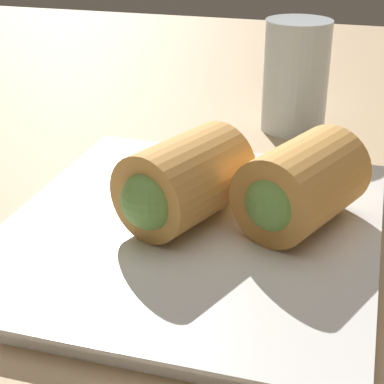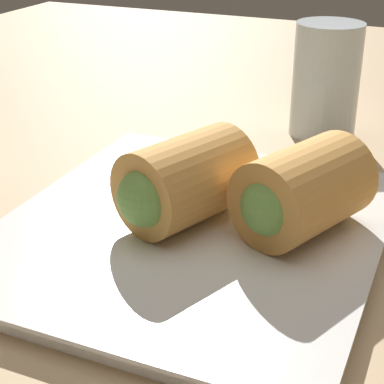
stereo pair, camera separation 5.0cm
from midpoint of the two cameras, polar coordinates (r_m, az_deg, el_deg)
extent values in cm
cube|color=tan|center=(46.33, -7.60, -6.94)|extent=(180.00, 140.00, 2.00)
cube|color=silver|center=(47.12, -3.05, -3.85)|extent=(28.66, 25.60, 1.20)
cube|color=silver|center=(46.76, -3.07, -3.05)|extent=(29.81, 26.62, 0.30)
cylinder|color=#D19347|center=(45.50, 6.72, 0.63)|extent=(10.69, 9.31, 6.35)
sphere|color=#6B9E47|center=(42.84, 4.15, -0.90)|extent=(4.13, 4.13, 4.13)
cylinder|color=#D19347|center=(45.94, -3.72, 1.02)|extent=(10.64, 9.19, 6.35)
sphere|color=#6B9E47|center=(43.64, -6.76, -0.50)|extent=(4.13, 4.13, 4.13)
cylinder|color=silver|center=(68.27, 7.11, 10.15)|extent=(6.85, 6.85, 11.57)
camera|label=1|loc=(0.03, -93.15, -1.51)|focal=60.00mm
camera|label=2|loc=(0.03, 86.85, 1.51)|focal=60.00mm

